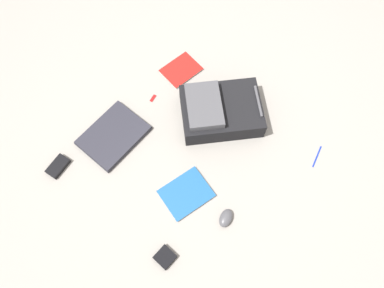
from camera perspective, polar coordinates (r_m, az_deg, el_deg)
ground_plane at (r=2.11m, az=1.17°, el=-0.45°), size 4.04×4.04×0.00m
backpack at (r=2.14m, az=4.20°, el=5.14°), size 0.55×0.55×0.17m
laptop at (r=2.17m, az=-11.96°, el=1.31°), size 0.29×0.37×0.03m
book_manual at (r=2.01m, az=-0.90°, el=-7.61°), size 0.27×0.30×0.02m
book_red at (r=2.36m, az=-1.70°, el=11.28°), size 0.22×0.25×0.01m
computer_mouse at (r=1.97m, az=5.21°, el=-11.24°), size 0.08×0.11×0.04m
power_brick at (r=2.18m, az=-19.87°, el=-3.24°), size 0.08×0.13×0.03m
pen_black at (r=2.20m, az=18.65°, el=-1.81°), size 0.03×0.14×0.01m
earbud_pouch at (r=1.94m, az=-4.16°, el=-16.92°), size 0.10×0.10×0.03m
usb_stick at (r=2.26m, az=-6.01°, el=7.03°), size 0.03×0.05×0.01m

